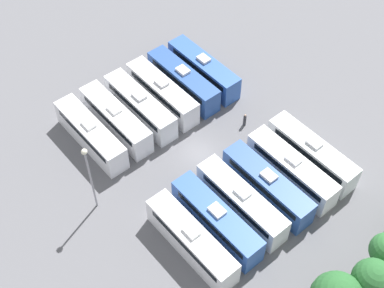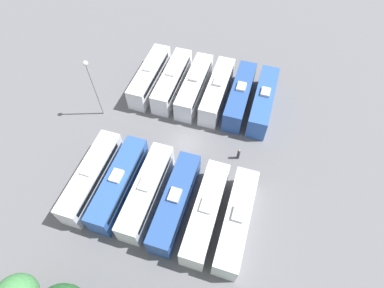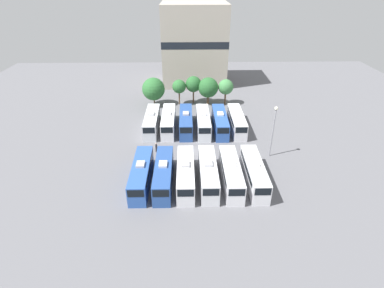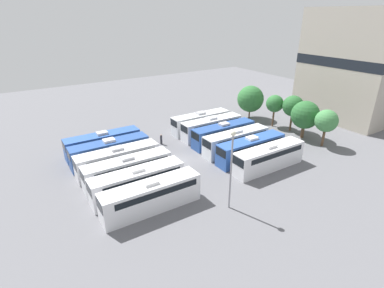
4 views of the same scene
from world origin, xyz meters
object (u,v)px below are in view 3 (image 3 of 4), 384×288
(bus_3, at_px, (208,172))
(tree_2, at_px, (193,84))
(bus_4, at_px, (231,172))
(tree_1, at_px, (179,87))
(bus_7, at_px, (168,121))
(bus_9, at_px, (203,121))
(bus_8, at_px, (186,121))
(bus_11, at_px, (237,121))
(bus_1, at_px, (164,173))
(light_pole, at_px, (274,124))
(bus_6, at_px, (152,121))
(tree_4, at_px, (226,87))
(bus_2, at_px, (186,173))
(depot_building, at_px, (194,44))
(tree_3, at_px, (208,88))
(bus_0, at_px, (141,173))
(bus_5, at_px, (254,172))
(bus_10, at_px, (220,121))
(worker_person, at_px, (156,148))
(tree_0, at_px, (153,89))

(bus_3, height_order, tree_2, tree_2)
(bus_4, bearing_deg, tree_1, 104.88)
(bus_7, height_order, bus_9, same)
(bus_8, relative_size, bus_11, 1.00)
(bus_11, bearing_deg, tree_2, 120.53)
(bus_1, relative_size, light_pole, 1.22)
(bus_6, distance_m, tree_4, 21.10)
(bus_1, distance_m, bus_2, 3.31)
(bus_9, height_order, depot_building, depot_building)
(bus_4, xyz_separation_m, bus_9, (-3.27, 17.82, 0.00))
(depot_building, bearing_deg, bus_9, -88.15)
(tree_3, bearing_deg, bus_11, -69.63)
(bus_2, height_order, bus_6, same)
(bus_0, distance_m, bus_5, 16.99)
(bus_1, height_order, bus_7, same)
(bus_10, bearing_deg, bus_4, -90.45)
(bus_11, distance_m, tree_4, 13.48)
(bus_7, height_order, worker_person, bus_7)
(bus_2, bearing_deg, bus_3, 1.59)
(bus_0, xyz_separation_m, bus_1, (3.33, -0.04, 0.00))
(bus_1, xyz_separation_m, bus_11, (13.71, 17.97, 0.00))
(bus_11, xyz_separation_m, tree_4, (-0.80, 13.22, 2.51))
(bus_11, bearing_deg, worker_person, -150.61)
(bus_4, relative_size, worker_person, 6.35)
(bus_0, xyz_separation_m, bus_11, (17.04, 17.93, 0.00))
(bus_11, height_order, tree_3, tree_3)
(tree_4, bearing_deg, tree_1, 179.52)
(bus_10, relative_size, worker_person, 6.35)
(bus_7, distance_m, worker_person, 9.27)
(bus_2, distance_m, bus_9, 18.15)
(bus_4, distance_m, tree_1, 32.49)
(bus_11, bearing_deg, tree_1, 131.72)
(bus_9, xyz_separation_m, tree_3, (1.86, 13.54, 2.34))
(bus_10, relative_size, depot_building, 0.53)
(tree_3, bearing_deg, bus_4, -87.43)
(bus_0, relative_size, bus_2, 1.00)
(tree_3, bearing_deg, tree_0, -177.43)
(bus_2, distance_m, bus_8, 18.06)
(bus_8, distance_m, tree_3, 14.50)
(bus_5, bearing_deg, light_pole, 59.58)
(tree_1, distance_m, tree_4, 11.07)
(bus_5, bearing_deg, tree_4, 91.40)
(tree_3, bearing_deg, tree_1, -179.54)
(bus_10, distance_m, bus_11, 3.42)
(bus_1, bearing_deg, bus_10, 59.96)
(bus_9, height_order, tree_2, tree_2)
(bus_8, bearing_deg, bus_1, -100.62)
(bus_0, relative_size, bus_3, 1.00)
(worker_person, bearing_deg, bus_7, 78.98)
(bus_0, height_order, bus_8, same)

